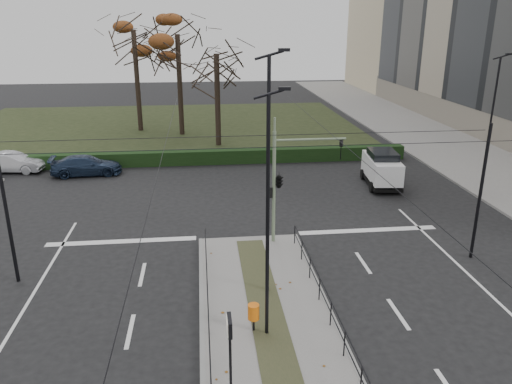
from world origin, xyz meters
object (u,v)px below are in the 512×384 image
parked_car_third (86,165)px  white_van (382,167)px  traffic_light (281,179)px  bare_tree_center (178,42)px  streetlamp_median_far (269,177)px  bare_tree_near (217,61)px  streetlamp_median_near (268,219)px  litter_bin (254,312)px  rust_tree (133,30)px  parked_car_second (12,162)px  streetlamp_sidewalk (491,125)px  info_panel (230,334)px

parked_car_third → white_van: bearing=-107.8°
traffic_light → parked_car_third: 16.85m
parked_car_third → bare_tree_center: bare_tree_center is taller
traffic_light → bare_tree_center: bearing=102.3°
streetlamp_median_far → bare_tree_near: bearing=92.2°
streetlamp_median_near → streetlamp_median_far: streetlamp_median_far is taller
parked_car_third → litter_bin: bearing=-159.0°
rust_tree → bare_tree_near: rust_tree is taller
traffic_light → parked_car_third: (-11.27, 12.27, -2.51)m
litter_bin → parked_car_second: parked_car_second is taller
white_van → bare_tree_center: 21.83m
streetlamp_sidewalk → rust_tree: rust_tree is taller
traffic_light → bare_tree_near: (-2.08, 19.53, 3.71)m
rust_tree → bare_tree_center: bearing=-28.8°
streetlamp_median_near → bare_tree_near: (-0.53, 26.73, 2.66)m
litter_bin → streetlamp_sidewalk: (15.09, 12.58, 3.40)m
traffic_light → streetlamp_sidewalk: (13.10, 5.56, 1.07)m
parked_car_second → streetlamp_median_near: bearing=-138.1°
litter_bin → parked_car_third: parked_car_third is taller
streetlamp_median_far → streetlamp_sidewalk: size_ratio=1.11×
litter_bin → white_van: white_van is taller
info_panel → rust_tree: size_ratio=0.20×
streetlamp_median_near → litter_bin: bearing=156.4°
parked_car_third → bare_tree_near: size_ratio=0.47×
parked_car_second → bare_tree_center: size_ratio=0.36×
traffic_light → bare_tree_center: bare_tree_center is taller
bare_tree_center → white_van: bearing=-51.3°
traffic_light → rust_tree: rust_tree is taller
info_panel → traffic_light: bearing=73.4°
rust_tree → bare_tree_center: 4.58m
streetlamp_sidewalk → bare_tree_center: (-18.32, 18.44, 3.92)m
bare_tree_center → parked_car_third: bearing=-117.3°
streetlamp_sidewalk → parked_car_second: size_ratio=1.91×
streetlamp_sidewalk → white_van: bearing=156.9°
info_panel → bare_tree_near: bearing=88.4°
streetlamp_median_far → rust_tree: (-7.98, 30.59, 4.43)m
info_panel → streetlamp_median_near: size_ratio=0.29×
info_panel → parked_car_second: 26.96m
parked_car_third → traffic_light: bearing=-142.2°
white_van → traffic_light: bearing=-134.4°
streetlamp_median_far → white_van: 15.55m
parked_car_second → traffic_light: bearing=-123.2°
streetlamp_median_near → rust_tree: 34.57m
streetlamp_median_near → parked_car_second: bearing=125.8°
streetlamp_median_far → parked_car_third: size_ratio=1.94×
traffic_light → litter_bin: traffic_light is taller
streetlamp_median_near → rust_tree: rust_tree is taller
litter_bin → bare_tree_center: 32.04m
white_van → streetlamp_sidewalk: bearing=-23.1°
rust_tree → litter_bin: bearing=-77.8°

